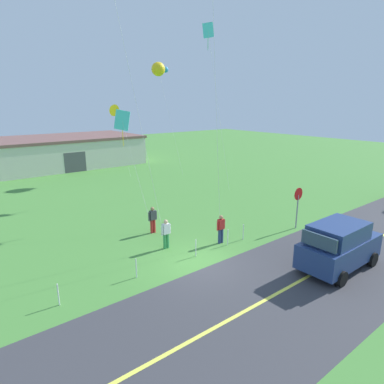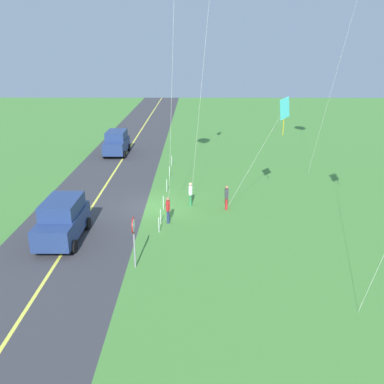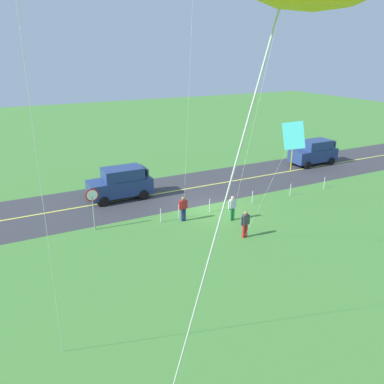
% 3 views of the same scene
% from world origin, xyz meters
% --- Properties ---
extents(ground_plane, '(120.00, 120.00, 0.10)m').
position_xyz_m(ground_plane, '(0.00, 0.00, -0.05)').
color(ground_plane, '#478438').
extents(asphalt_road, '(120.00, 7.00, 0.00)m').
position_xyz_m(asphalt_road, '(0.00, -4.00, 0.00)').
color(asphalt_road, '#38383D').
rests_on(asphalt_road, ground).
extents(road_centre_stripe, '(120.00, 0.16, 0.00)m').
position_xyz_m(road_centre_stripe, '(0.00, -4.00, 0.01)').
color(road_centre_stripe, '#E5E04C').
rests_on(road_centre_stripe, asphalt_road).
extents(car_suv_foreground, '(4.40, 2.12, 2.24)m').
position_xyz_m(car_suv_foreground, '(4.72, -4.36, 1.15)').
color(car_suv_foreground, navy).
rests_on(car_suv_foreground, ground).
extents(car_parked_west_far, '(4.40, 2.12, 2.24)m').
position_xyz_m(car_parked_west_far, '(-13.81, -4.83, 1.15)').
color(car_parked_west_far, navy).
rests_on(car_parked_west_far, ground).
extents(stop_sign, '(0.76, 0.08, 2.56)m').
position_xyz_m(stop_sign, '(7.65, -0.10, 1.80)').
color(stop_sign, gray).
rests_on(stop_sign, ground).
extents(person_adult_near, '(0.58, 0.22, 1.60)m').
position_xyz_m(person_adult_near, '(-0.26, 2.43, 0.86)').
color(person_adult_near, '#338C4C').
rests_on(person_adult_near, ground).
extents(person_adult_companion, '(0.58, 0.22, 1.60)m').
position_xyz_m(person_adult_companion, '(2.47, 1.14, 0.86)').
color(person_adult_companion, navy).
rests_on(person_adult_companion, ground).
extents(person_child_watcher, '(0.58, 0.22, 1.60)m').
position_xyz_m(person_child_watcher, '(0.36, 4.73, 0.86)').
color(person_child_watcher, red).
rests_on(person_child_watcher, ground).
extents(kite_yellow_high, '(0.80, 3.68, 7.10)m').
position_xyz_m(kite_yellow_high, '(0.37, 7.96, 6.31)').
color(kite_yellow_high, silver).
rests_on(kite_yellow_high, ground).
extents(fence_post_0, '(0.05, 0.05, 0.90)m').
position_xyz_m(fence_post_0, '(-9.70, 0.70, 0.45)').
color(fence_post_0, silver).
rests_on(fence_post_0, ground).
extents(fence_post_1, '(0.05, 0.05, 0.90)m').
position_xyz_m(fence_post_1, '(-6.39, 0.70, 0.45)').
color(fence_post_1, silver).
rests_on(fence_post_1, ground).
extents(fence_post_2, '(0.05, 0.05, 0.90)m').
position_xyz_m(fence_post_2, '(-3.03, 0.70, 0.45)').
color(fence_post_2, silver).
rests_on(fence_post_2, ground).
extents(fence_post_3, '(0.05, 0.05, 0.90)m').
position_xyz_m(fence_post_3, '(0.35, 0.70, 0.45)').
color(fence_post_3, silver).
rests_on(fence_post_3, ground).
extents(fence_post_4, '(0.05, 0.05, 0.90)m').
position_xyz_m(fence_post_4, '(2.58, 0.70, 0.45)').
color(fence_post_4, silver).
rests_on(fence_post_4, ground).
extents(fence_post_5, '(0.05, 0.05, 0.90)m').
position_xyz_m(fence_post_5, '(3.79, 0.70, 0.45)').
color(fence_post_5, silver).
rests_on(fence_post_5, ground).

